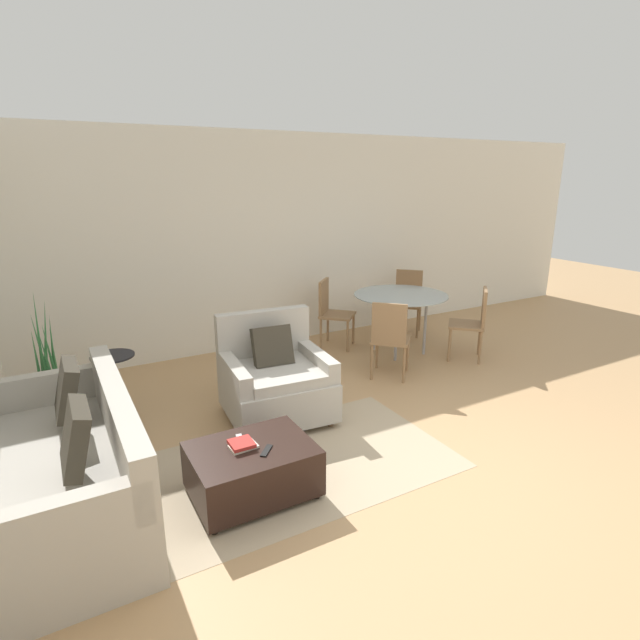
# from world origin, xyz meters

# --- Properties ---
(ground_plane) EXTENTS (20.00, 20.00, 0.00)m
(ground_plane) POSITION_xyz_m (0.00, 0.00, 0.00)
(ground_plane) COLOR tan
(wall_back) EXTENTS (12.00, 0.06, 2.75)m
(wall_back) POSITION_xyz_m (0.00, 3.60, 1.38)
(wall_back) COLOR white
(wall_back) RESTS_ON ground_plane
(area_rug) EXTENTS (2.71, 1.47, 0.01)m
(area_rug) POSITION_xyz_m (-0.91, 0.71, 0.00)
(area_rug) COLOR tan
(area_rug) RESTS_ON ground_plane
(couch) EXTENTS (0.88, 1.98, 0.93)m
(couch) POSITION_xyz_m (-2.36, 0.94, 0.30)
(couch) COLOR #B2ADA3
(couch) RESTS_ON ground_plane
(armchair) EXTENTS (1.00, 0.95, 0.96)m
(armchair) POSITION_xyz_m (-0.58, 1.56, 0.36)
(armchair) COLOR #B2ADA3
(armchair) RESTS_ON ground_plane
(ottoman) EXTENTS (0.85, 0.63, 0.38)m
(ottoman) POSITION_xyz_m (-1.24, 0.52, 0.21)
(ottoman) COLOR black
(ottoman) RESTS_ON ground_plane
(book_stack) EXTENTS (0.19, 0.17, 0.04)m
(book_stack) POSITION_xyz_m (-1.30, 0.54, 0.40)
(book_stack) COLOR beige
(book_stack) RESTS_ON ottoman
(tv_remote_primary) EXTENTS (0.06, 0.14, 0.01)m
(tv_remote_primary) POSITION_xyz_m (-1.27, 0.66, 0.39)
(tv_remote_primary) COLOR #B7B7BC
(tv_remote_primary) RESTS_ON ottoman
(tv_remote_secondary) EXTENTS (0.13, 0.14, 0.01)m
(tv_remote_secondary) POSITION_xyz_m (-1.17, 0.42, 0.39)
(tv_remote_secondary) COLOR black
(tv_remote_secondary) RESTS_ON ottoman
(potted_plant) EXTENTS (0.34, 0.34, 1.28)m
(potted_plant) POSITION_xyz_m (-2.43, 2.29, 0.30)
(potted_plant) COLOR #333338
(potted_plant) RESTS_ON ground_plane
(side_table) EXTENTS (0.39, 0.39, 0.61)m
(side_table) POSITION_xyz_m (-1.90, 2.30, 0.43)
(side_table) COLOR black
(side_table) RESTS_ON ground_plane
(dining_table) EXTENTS (1.18, 1.18, 0.77)m
(dining_table) POSITION_xyz_m (1.55, 2.41, 0.69)
(dining_table) COLOR #99A8AD
(dining_table) RESTS_ON ground_plane
(dining_chair_near_left) EXTENTS (0.59, 0.59, 0.90)m
(dining_chair_near_left) POSITION_xyz_m (0.90, 1.77, 0.52)
(dining_chair_near_left) COLOR #93704C
(dining_chair_near_left) RESTS_ON ground_plane
(dining_chair_near_right) EXTENTS (0.59, 0.59, 0.90)m
(dining_chair_near_right) POSITION_xyz_m (2.19, 1.77, 0.52)
(dining_chair_near_right) COLOR #93704C
(dining_chair_near_right) RESTS_ON ground_plane
(dining_chair_far_left) EXTENTS (0.59, 0.59, 0.90)m
(dining_chair_far_left) POSITION_xyz_m (0.90, 3.05, 0.52)
(dining_chair_far_left) COLOR #93704C
(dining_chair_far_left) RESTS_ON ground_plane
(dining_chair_far_right) EXTENTS (0.59, 0.59, 0.90)m
(dining_chair_far_right) POSITION_xyz_m (2.19, 3.05, 0.52)
(dining_chair_far_right) COLOR #93704C
(dining_chair_far_right) RESTS_ON ground_plane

